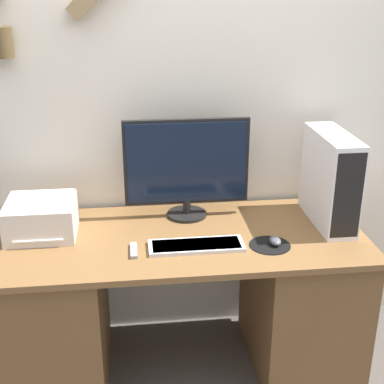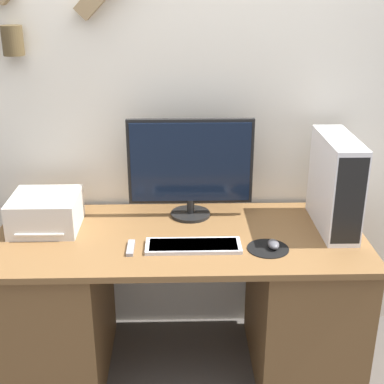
% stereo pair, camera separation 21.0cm
% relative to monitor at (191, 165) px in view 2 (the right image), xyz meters
% --- Properties ---
extents(wall_back, '(6.40, 0.15, 2.70)m').
position_rel_monitor_xyz_m(wall_back, '(-0.07, 0.20, 0.31)').
color(wall_back, silver).
rests_on(wall_back, ground_plane).
extents(desk, '(1.78, 0.77, 0.78)m').
position_rel_monitor_xyz_m(desk, '(-0.06, -0.23, -0.65)').
color(desk, brown).
rests_on(desk, ground_plane).
extents(monitor, '(0.63, 0.20, 0.51)m').
position_rel_monitor_xyz_m(monitor, '(0.00, 0.00, 0.00)').
color(monitor, black).
rests_on(monitor, desk).
extents(keyboard, '(0.44, 0.15, 0.02)m').
position_rel_monitor_xyz_m(keyboard, '(0.00, -0.36, -0.26)').
color(keyboard, silver).
rests_on(keyboard, desk).
extents(mousepad, '(0.19, 0.19, 0.00)m').
position_rel_monitor_xyz_m(mousepad, '(0.35, -0.38, -0.27)').
color(mousepad, black).
rests_on(mousepad, desk).
extents(mouse, '(0.05, 0.09, 0.03)m').
position_rel_monitor_xyz_m(mouse, '(0.37, -0.38, -0.25)').
color(mouse, '#4C4C51').
rests_on(mouse, mousepad).
extents(computer_tower, '(0.15, 0.46, 0.46)m').
position_rel_monitor_xyz_m(computer_tower, '(0.70, -0.16, -0.05)').
color(computer_tower, white).
rests_on(computer_tower, desk).
extents(printer, '(0.32, 0.32, 0.17)m').
position_rel_monitor_xyz_m(printer, '(-0.71, -0.13, -0.19)').
color(printer, beige).
rests_on(printer, desk).
extents(remote_control, '(0.03, 0.14, 0.02)m').
position_rel_monitor_xyz_m(remote_control, '(-0.28, -0.37, -0.27)').
color(remote_control, gray).
rests_on(remote_control, desk).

